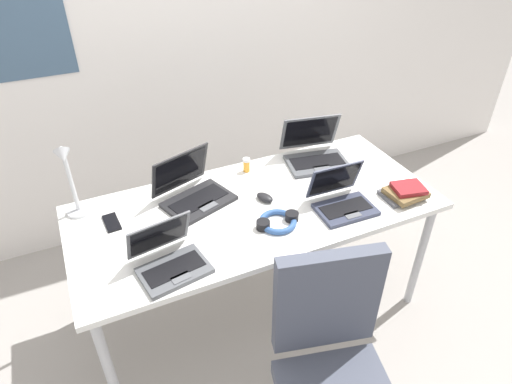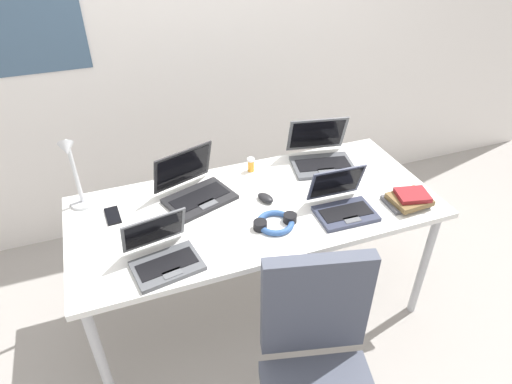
# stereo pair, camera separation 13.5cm
# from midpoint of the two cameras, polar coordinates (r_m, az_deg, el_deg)

# --- Properties ---
(ground_plane) EXTENTS (12.00, 12.00, 0.00)m
(ground_plane) POSITION_cam_midpoint_polar(r_m,az_deg,el_deg) (2.72, 1.47, -14.30)
(ground_plane) COLOR gray
(wall_back) EXTENTS (6.00, 0.13, 2.60)m
(wall_back) POSITION_cam_midpoint_polar(r_m,az_deg,el_deg) (2.91, -6.61, 19.77)
(wall_back) COLOR silver
(wall_back) RESTS_ON ground_plane
(desk) EXTENTS (1.80, 0.80, 0.74)m
(desk) POSITION_cam_midpoint_polar(r_m,az_deg,el_deg) (2.24, 1.73, -2.89)
(desk) COLOR white
(desk) RESTS_ON ground_plane
(desk_lamp) EXTENTS (0.12, 0.18, 0.40)m
(desk_lamp) POSITION_cam_midpoint_polar(r_m,az_deg,el_deg) (2.22, -20.55, 2.16)
(desk_lamp) COLOR silver
(desk_lamp) RESTS_ON desk
(laptop_far_corner) EXTENTS (0.29, 0.26, 0.20)m
(laptop_far_corner) POSITION_cam_midpoint_polar(r_m,az_deg,el_deg) (2.20, 12.74, -1.52)
(laptop_far_corner) COLOR #33384C
(laptop_far_corner) RESTS_ON desk
(laptop_mid_desk) EXTENTS (0.40, 0.38, 0.24)m
(laptop_mid_desk) POSITION_cam_midpoint_polar(r_m,az_deg,el_deg) (2.25, -6.15, 0.35)
(laptop_mid_desk) COLOR #232326
(laptop_mid_desk) RESTS_ON desk
(laptop_near_mouse) EXTENTS (0.31, 0.30, 0.20)m
(laptop_near_mouse) POSITION_cam_midpoint_polar(r_m,az_deg,el_deg) (1.90, -9.77, -7.93)
(laptop_near_mouse) COLOR #515459
(laptop_near_mouse) RESTS_ON desk
(laptop_back_left) EXTENTS (0.39, 0.36, 0.24)m
(laptop_back_left) POSITION_cam_midpoint_polar(r_m,az_deg,el_deg) (2.55, 9.80, 4.57)
(laptop_back_left) COLOR #515459
(laptop_back_left) RESTS_ON desk
(computer_mouse) EXTENTS (0.09, 0.11, 0.03)m
(computer_mouse) POSITION_cam_midpoint_polar(r_m,az_deg,el_deg) (2.23, 2.94, -0.79)
(computer_mouse) COLOR black
(computer_mouse) RESTS_ON desk
(cell_phone) EXTENTS (0.07, 0.14, 0.01)m
(cell_phone) POSITION_cam_midpoint_polar(r_m,az_deg,el_deg) (2.22, -16.16, -2.95)
(cell_phone) COLOR black
(cell_phone) RESTS_ON desk
(headphones) EXTENTS (0.21, 0.18, 0.04)m
(headphones) POSITION_cam_midpoint_polar(r_m,az_deg,el_deg) (2.08, 4.33, -3.93)
(headphones) COLOR #335999
(headphones) RESTS_ON desk
(pill_bottle) EXTENTS (0.04, 0.04, 0.08)m
(pill_bottle) POSITION_cam_midpoint_polar(r_m,az_deg,el_deg) (2.45, 0.93, 3.50)
(pill_bottle) COLOR gold
(pill_bottle) RESTS_ON desk
(book_stack) EXTENTS (0.21, 0.18, 0.07)m
(book_stack) POSITION_cam_midpoint_polar(r_m,az_deg,el_deg) (2.34, 20.48, -0.89)
(book_stack) COLOR #4C4C51
(book_stack) RESTS_ON desk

